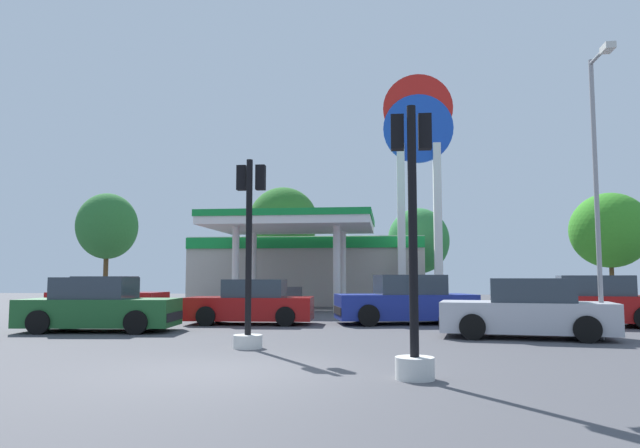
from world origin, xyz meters
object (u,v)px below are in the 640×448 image
traffic_signal_1 (249,271)px  tree_2 (418,241)px  tree_0 (107,226)px  tree_3 (610,230)px  traffic_signal_0 (413,266)px  car_3 (108,298)px  car_5 (526,311)px  station_pole_sign (419,159)px  car_4 (251,304)px  car_2 (590,303)px  tree_1 (283,222)px  car_0 (406,302)px  car_1 (99,307)px  corner_streetlamp (598,168)px

traffic_signal_1 → tree_2: tree_2 is taller
tree_0 → tree_3: tree_0 is taller
traffic_signal_0 → tree_2: size_ratio=0.69×
car_3 → car_5: car_3 is taller
car_3 → tree_2: tree_2 is taller
traffic_signal_0 → traffic_signal_1: size_ratio=1.02×
station_pole_sign → car_4: station_pole_sign is taller
car_4 → tree_2: tree_2 is taller
station_pole_sign → tree_0: 23.20m
car_2 → tree_1: 22.55m
car_4 → tree_1: bearing=97.0°
car_3 → traffic_signal_1: 12.82m
car_2 → station_pole_sign: bearing=114.4°
traffic_signal_0 → car_5: bearing=64.2°
car_4 → car_5: (8.11, -3.56, 0.02)m
station_pole_sign → car_0: (-1.06, -10.42, -6.94)m
car_2 → car_5: 5.02m
car_0 → tree_2: 19.65m
car_2 → car_0: bearing=178.0°
traffic_signal_0 → tree_3: 31.79m
car_2 → traffic_signal_1: traffic_signal_1 is taller
tree_0 → car_3: bearing=-63.0°
station_pole_sign → tree_3: size_ratio=1.80×
traffic_signal_1 → tree_2: bearing=79.1°
tree_1 → car_4: bearing=-83.0°
tree_0 → tree_3: (33.39, -1.20, -0.69)m
car_5 → traffic_signal_0: size_ratio=1.05×
station_pole_sign → traffic_signal_1: (-4.72, -17.66, -5.98)m
car_2 → car_1: bearing=-166.2°
station_pole_sign → car_5: size_ratio=2.72×
car_2 → traffic_signal_0: size_ratio=1.11×
station_pole_sign → car_5: bearing=-82.6°
car_0 → car_3: size_ratio=1.08×
station_pole_sign → car_3: (-12.90, -7.84, -6.96)m
car_1 → car_3: bearing=114.7°
car_0 → corner_streetlamp: bearing=-45.0°
car_0 → traffic_signal_0: 10.87m
traffic_signal_0 → tree_3: tree_3 is taller
tree_2 → car_1: bearing=-114.0°
car_5 → tree_2: (-1.53, 23.63, 3.28)m
car_5 → tree_0: tree_0 is taller
car_0 → traffic_signal_1: bearing=-116.8°
tree_3 → car_5: bearing=-114.5°
station_pole_sign → corner_streetlamp: size_ratio=1.70×
car_3 → tree_3: bearing=31.6°
traffic_signal_0 → traffic_signal_1: traffic_signal_0 is taller
car_0 → tree_3: tree_3 is taller
station_pole_sign → traffic_signal_0: size_ratio=2.86×
car_3 → tree_3: 29.53m
car_0 → car_4: size_ratio=1.15×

